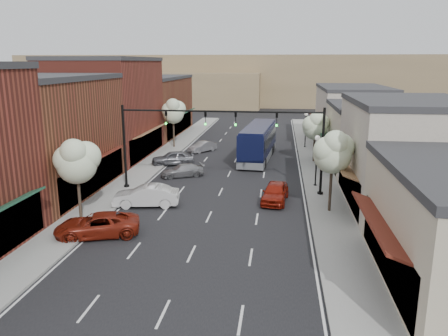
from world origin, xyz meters
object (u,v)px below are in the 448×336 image
(tree_right_far, at_px, (316,125))
(parked_car_b, at_px, (146,196))
(tree_left_near, at_px, (77,160))
(lamp_post_near, at_px, (317,152))
(red_hatchback, at_px, (275,192))
(signal_mast_left, at_px, (152,135))
(parked_car_d, at_px, (173,158))
(parked_car_a, at_px, (97,225))
(coach_bus, at_px, (258,142))
(lamp_post_far, at_px, (306,124))
(tree_left_far, at_px, (173,111))
(parked_car_e, at_px, (202,147))
(tree_right_near, at_px, (333,151))
(signal_mast_right, at_px, (292,138))
(parked_car_c, at_px, (182,171))

(tree_right_far, relative_size, parked_car_b, 1.13)
(tree_left_near, xyz_separation_m, lamp_post_near, (16.05, 10.56, -1.22))
(lamp_post_near, xyz_separation_m, red_hatchback, (-3.35, -4.57, -2.25))
(signal_mast_left, xyz_separation_m, lamp_post_near, (13.42, 2.50, -1.62))
(tree_right_far, bearing_deg, signal_mast_left, -139.46)
(parked_car_d, bearing_deg, parked_car_a, -19.52)
(tree_right_far, bearing_deg, coach_bus, 170.02)
(tree_left_near, bearing_deg, lamp_post_far, 60.22)
(signal_mast_left, height_order, tree_left_far, signal_mast_left)
(parked_car_a, bearing_deg, coach_bus, 141.44)
(tree_right_far, xyz_separation_m, parked_car_d, (-14.55, -3.02, -3.25))
(parked_car_d, bearing_deg, signal_mast_left, -15.81)
(tree_left_near, bearing_deg, parked_car_b, 48.55)
(lamp_post_far, xyz_separation_m, parked_car_a, (-14.00, -30.21, -2.30))
(parked_car_e, bearing_deg, tree_left_far, -170.31)
(parked_car_b, xyz_separation_m, parked_car_d, (-1.25, 13.23, -0.05))
(lamp_post_near, distance_m, red_hatchback, 6.10)
(coach_bus, bearing_deg, tree_right_near, -66.00)
(tree_right_near, height_order, lamp_post_far, tree_right_near)
(parked_car_b, bearing_deg, tree_right_far, 131.46)
(tree_right_far, xyz_separation_m, coach_bus, (-5.96, 1.05, -2.06))
(parked_car_b, bearing_deg, parked_car_d, 176.14)
(parked_car_b, relative_size, parked_car_d, 1.11)
(signal_mast_left, relative_size, lamp_post_near, 1.85)
(tree_right_near, distance_m, parked_car_d, 19.84)
(signal_mast_right, bearing_deg, tree_right_near, -56.09)
(signal_mast_right, height_order, parked_car_b, signal_mast_right)
(coach_bus, height_order, parked_car_a, coach_bus)
(signal_mast_left, bearing_deg, tree_left_far, 98.35)
(lamp_post_near, bearing_deg, parked_car_d, 155.36)
(tree_right_near, distance_m, lamp_post_far, 24.11)
(tree_right_far, bearing_deg, tree_left_far, 160.13)
(signal_mast_left, bearing_deg, lamp_post_near, 10.56)
(parked_car_b, height_order, parked_car_d, parked_car_b)
(tree_right_near, height_order, tree_left_near, tree_right_near)
(tree_right_far, bearing_deg, parked_car_a, -123.29)
(signal_mast_left, height_order, lamp_post_near, signal_mast_left)
(parked_car_b, bearing_deg, lamp_post_far, 143.07)
(signal_mast_left, relative_size, parked_car_a, 1.62)
(tree_left_near, bearing_deg, signal_mast_left, 71.90)
(signal_mast_right, height_order, parked_car_e, signal_mast_right)
(parked_car_a, bearing_deg, lamp_post_far, 136.87)
(tree_left_far, height_order, parked_car_c, tree_left_far)
(parked_car_e, bearing_deg, signal_mast_left, -58.07)
(tree_left_near, relative_size, parked_car_a, 1.12)
(signal_mast_right, relative_size, tree_right_near, 1.38)
(tree_left_near, bearing_deg, lamp_post_near, 33.33)
(tree_right_near, bearing_deg, coach_bus, 109.28)
(signal_mast_right, xyz_separation_m, tree_right_far, (2.73, 11.95, -0.63))
(tree_left_far, distance_m, parked_car_d, 10.03)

